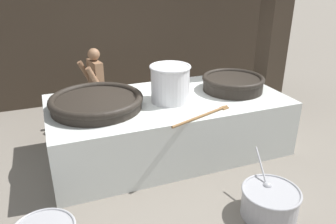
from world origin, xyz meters
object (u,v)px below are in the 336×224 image
Objects in this scene: giant_wok_far at (233,83)px; stock_pot at (170,83)px; giant_wok_near at (96,102)px; prep_bowl_vegetables at (270,201)px; cook at (96,87)px.

stock_pot is at bearing -176.16° from giant_wok_far.
giant_wok_near is at bearing 179.17° from giant_wok_far.
giant_wok_far is at bearing 3.84° from stock_pot.
giant_wok_far reaches higher than prep_bowl_vegetables.
prep_bowl_vegetables is (0.60, -1.95, -1.04)m from stock_pot.
cook is at bearing 124.99° from stock_pot.
stock_pot is at bearing -5.73° from giant_wok_near.
prep_bowl_vegetables is at bearing -107.07° from giant_wok_far.
giant_wok_far is 0.68× the size of cook.
stock_pot is 0.41× the size of cook.
stock_pot is (1.16, -0.12, 0.20)m from giant_wok_near.
stock_pot is 0.69× the size of prep_bowl_vegetables.
giant_wok_far is 2.54m from cook.
cook is (0.20, 1.26, -0.19)m from giant_wok_near.
giant_wok_far is (2.38, -0.03, 0.03)m from giant_wok_near.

